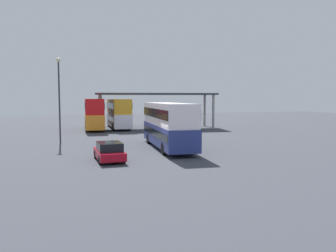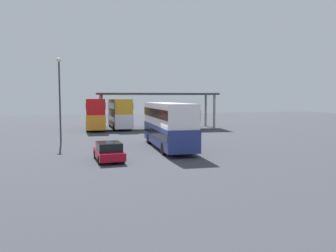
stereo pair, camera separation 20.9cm
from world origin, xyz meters
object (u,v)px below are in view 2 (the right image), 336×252
at_px(double_decker_mid_row, 119,112).
at_px(lamppost_tall, 60,90).
at_px(parked_hatchback, 109,151).
at_px(double_decker_near_canopy, 95,113).
at_px(double_decker_main, 168,123).

height_order(double_decker_mid_row, lamppost_tall, lamppost_tall).
height_order(parked_hatchback, double_decker_mid_row, double_decker_mid_row).
bearing_deg(double_decker_mid_row, parked_hatchback, 171.61).
bearing_deg(double_decker_mid_row, double_decker_near_canopy, 108.43).
bearing_deg(lamppost_tall, parked_hatchback, -73.15).
bearing_deg(double_decker_near_canopy, lamppost_tall, 165.23).
height_order(double_decker_near_canopy, double_decker_mid_row, double_decker_near_canopy).
distance_m(double_decker_near_canopy, lamppost_tall, 15.00).
bearing_deg(double_decker_main, double_decker_near_canopy, 17.04).
bearing_deg(double_decker_near_canopy, parked_hatchback, -179.47).
xyz_separation_m(parked_hatchback, double_decker_mid_row, (4.91, 26.12, 1.69)).
distance_m(parked_hatchback, double_decker_mid_row, 26.63).
xyz_separation_m(double_decker_near_canopy, lamppost_tall, (-4.58, -14.00, 2.84)).
distance_m(double_decker_main, parked_hatchback, 7.58).
distance_m(double_decker_near_canopy, double_decker_mid_row, 3.83).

